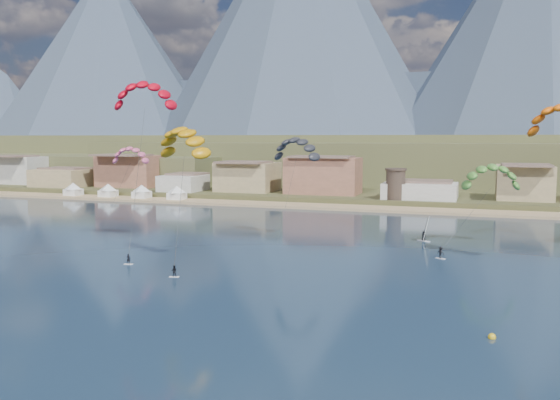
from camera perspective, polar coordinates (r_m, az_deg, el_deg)
name	(u,v)px	position (r m, az deg, el deg)	size (l,w,h in m)	color
ground	(165,344)	(55.20, -11.27, -13.79)	(2400.00, 2400.00, 0.00)	black
beach	(372,209)	(154.07, 9.04, -0.84)	(2200.00, 12.00, 0.90)	tan
land	(452,157)	(605.52, 16.62, 4.08)	(2200.00, 900.00, 4.00)	brown
foothills	(470,160)	(277.31, 18.27, 3.81)	(940.00, 210.00, 18.00)	brown
mountain_ridge	(453,45)	(879.18, 16.74, 14.46)	(2060.00, 480.00, 400.00)	#2E394E
town	(253,173)	(179.76, -2.66, 2.69)	(400.00, 24.00, 12.00)	silver
watchtower	(396,184)	(160.58, 11.34, 1.59)	(5.82, 5.82, 8.60)	#47382D
beach_tents	(124,188)	(182.99, -15.16, 1.20)	(43.40, 6.40, 5.00)	white
kitesurfer_red	(144,91)	(100.62, -13.24, 10.40)	(11.77, 16.51, 30.10)	silver
kitesurfer_yellow	(184,138)	(87.03, -9.47, 6.04)	(11.28, 13.58, 21.71)	silver
kitesurfer_green	(491,173)	(106.72, 20.10, 2.48)	(13.53, 18.62, 19.02)	silver
distant_kite_pink	(130,152)	(127.04, -14.58, 4.58)	(8.69, 6.33, 18.52)	#262626
distant_kite_dark	(296,145)	(107.06, 1.61, 5.44)	(10.49, 7.26, 20.51)	#262626
windsurfer	(425,234)	(108.48, 14.09, -3.24)	(2.79, 2.78, 4.43)	silver
buoy	(492,337)	(59.05, 20.19, -12.59)	(0.74, 0.74, 0.74)	gold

